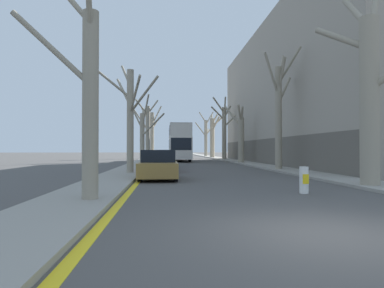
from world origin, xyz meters
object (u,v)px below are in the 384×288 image
Objects in this scene: traffic_bollard at (304,180)px; street_tree_right_3 at (224,129)px; street_tree_right_2 at (240,137)px; street_tree_left_0 at (86,86)px; street_tree_right_5 at (206,136)px; parked_car_0 at (158,165)px; parked_car_2 at (161,160)px; street_tree_left_2 at (143,133)px; street_tree_left_3 at (147,131)px; street_tree_right_4 at (213,135)px; street_tree_right_1 at (279,110)px; street_tree_left_1 at (129,115)px; double_decker_bus at (179,141)px; parked_car_1 at (160,162)px; street_tree_left_4 at (152,132)px; street_tree_right_0 at (369,91)px.

street_tree_right_3 is at bearing 84.58° from traffic_bollard.
street_tree_left_0 is at bearing -111.32° from street_tree_right_2.
street_tree_right_5 is 53.26m from parked_car_0.
parked_car_2 is 18.05m from traffic_bollard.
street_tree_left_2 is 11.95m from street_tree_left_3.
street_tree_right_4 is at bearing 85.93° from traffic_bollard.
parked_car_2 is at bearing 150.29° from street_tree_right_1.
street_tree_left_1 is 1.09× the size of street_tree_right_2.
street_tree_right_1 is at bearing -72.10° from double_decker_bus.
street_tree_right_5 reaches higher than traffic_bollard.
parked_car_1 is (-8.58, -46.46, -3.58)m from street_tree_right_5.
parked_car_0 is (-8.33, -18.67, -2.16)m from street_tree_right_2.
street_tree_left_2 is at bearing 90.09° from street_tree_left_1.
street_tree_left_3 is 16.11m from parked_car_2.
parked_car_2 is (1.88, 18.92, -2.66)m from street_tree_left_0.
street_tree_left_4 is at bearing 117.36° from street_tree_right_2.
street_tree_right_3 is at bearing 74.44° from street_tree_left_0.
street_tree_right_4 reaches higher than parked_car_0.
street_tree_right_2 is 0.68× the size of street_tree_right_5.
street_tree_left_4 is at bearing 93.30° from parked_car_1.
street_tree_left_2 is 0.78× the size of street_tree_right_0.
street_tree_right_3 reaches higher than street_tree_left_3.
parked_car_0 reaches higher than traffic_bollard.
street_tree_left_0 is at bearing -97.95° from parked_car_1.
street_tree_right_2 is 0.54× the size of double_decker_bus.
street_tree_left_4 is 2.11× the size of parked_car_2.
parked_car_0 is at bearing -90.00° from parked_car_2.
street_tree_left_1 is 11.84m from street_tree_left_2.
parked_car_1 reaches higher than traffic_bollard.
double_decker_bus is 32.44m from traffic_bollard.
parked_car_1 is (1.88, 13.48, -2.63)m from street_tree_left_0.
street_tree_left_0 is 60.85m from street_tree_right_5.
street_tree_left_3 reaches higher than street_tree_left_0.
street_tree_right_2 reaches higher than traffic_bollard.
street_tree_left_1 is at bearing -105.20° from street_tree_right_4.
street_tree_right_1 reaches higher than street_tree_left_3.
street_tree_left_2 is at bearing 96.84° from parked_car_0.
street_tree_right_3 is 2.15× the size of parked_car_0.
street_tree_left_3 is 27.33m from parked_car_0.
street_tree_left_0 is 34.08m from double_decker_bus.
street_tree_left_3 is at bearing -112.69° from street_tree_right_5.
street_tree_left_0 is 38.69m from street_tree_right_3.
street_tree_right_5 is at bearing 89.78° from street_tree_right_3.
street_tree_left_3 reaches higher than street_tree_left_1.
street_tree_left_0 is 0.91× the size of street_tree_right_3.
parked_car_1 is at bearing 129.00° from street_tree_right_0.
street_tree_left_2 is 0.77× the size of street_tree_right_3.
street_tree_left_1 reaches higher than street_tree_left_2.
double_decker_bus is at bearing 84.16° from parked_car_1.
street_tree_left_1 reaches higher than parked_car_1.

